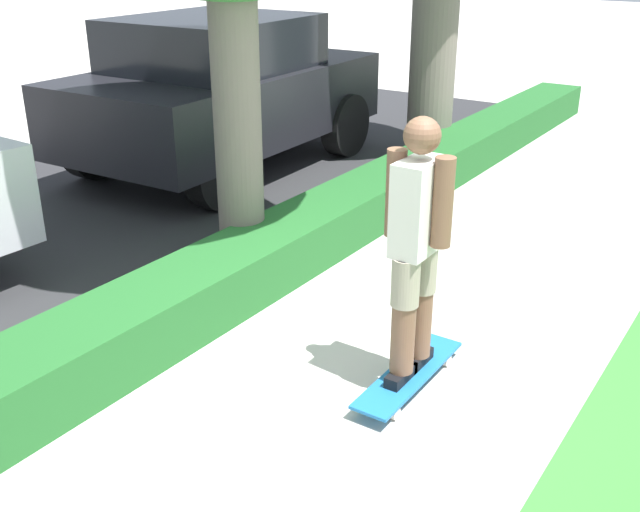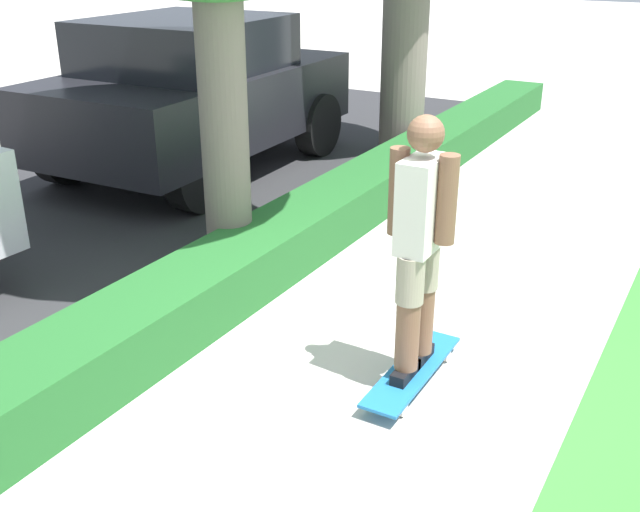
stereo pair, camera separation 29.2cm
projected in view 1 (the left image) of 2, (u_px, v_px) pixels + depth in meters
ground_plane at (401, 383)px, 4.59m from camera, size 60.00×60.00×0.00m
hedge_row at (204, 289)px, 5.32m from camera, size 16.33×0.60×0.41m
skateboard at (409, 374)px, 4.52m from camera, size 1.01×0.24×0.10m
skater_person at (416, 245)px, 4.19m from camera, size 0.48×0.40×1.56m
parked_car_middle at (221, 90)px, 8.51m from camera, size 3.89×2.12×1.71m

